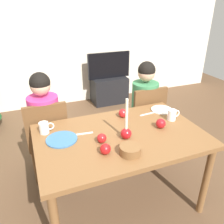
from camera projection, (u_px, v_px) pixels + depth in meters
ground_plane at (119, 200)px, 2.24m from camera, size 7.68×7.68×0.00m
back_wall at (60, 31)px, 3.84m from camera, size 6.40×0.10×2.60m
dining_table at (121, 143)px, 1.95m from camera, size 1.40×0.90×0.75m
chair_left at (48, 136)px, 2.34m from camera, size 0.40×0.40×0.90m
chair_right at (145, 117)px, 2.72m from camera, size 0.40×0.40×0.90m
person_left_child at (47, 129)px, 2.35m from camera, size 0.30×0.30×1.17m
person_right_child at (144, 112)px, 2.72m from camera, size 0.30×0.30×1.17m
tv_stand at (109, 90)px, 4.31m from camera, size 0.64×0.40×0.48m
tv at (109, 65)px, 4.11m from camera, size 0.79×0.05×0.46m
candle_centerpiece at (126, 131)px, 1.83m from camera, size 0.09×0.09×0.35m
plate_left at (62, 139)px, 1.84m from camera, size 0.25×0.25×0.01m
plate_right at (162, 110)px, 2.34m from camera, size 0.21×0.21×0.01m
mug_left at (45, 128)px, 1.92m from camera, size 0.13×0.08×0.10m
mug_right at (172, 115)px, 2.13m from camera, size 0.13×0.08×0.10m
fork_left at (82, 134)px, 1.92m from camera, size 0.18×0.03×0.01m
fork_right at (148, 114)px, 2.25m from camera, size 0.18×0.03×0.01m
bowl_walnuts at (130, 150)px, 1.66m from camera, size 0.16×0.16×0.07m
apple_near_candle at (161, 123)px, 2.00m from camera, size 0.09×0.09×0.09m
apple_by_left_plate at (102, 138)px, 1.79m from camera, size 0.08×0.08×0.08m
apple_by_right_mug at (105, 149)px, 1.66m from camera, size 0.08×0.08×0.08m
apple_far_edge at (123, 113)px, 2.18m from camera, size 0.08×0.08×0.08m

